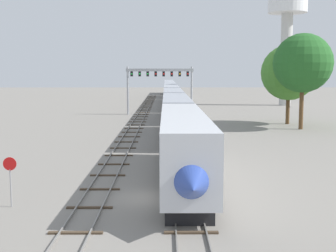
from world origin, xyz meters
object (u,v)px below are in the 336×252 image
object	(u,v)px
stop_sign	(10,175)
trackside_tree_mid	(303,63)
passenger_train	(171,96)
trackside_tree_left	(289,73)
signal_gantry	(160,79)
water_tower	(287,16)

from	to	relation	value
stop_sign	trackside_tree_mid	world-z (taller)	trackside_tree_mid
passenger_train	trackside_tree_left	xyz separation A→B (m)	(16.85, -28.77, 4.94)
signal_gantry	trackside_tree_left	xyz separation A→B (m)	(19.10, -15.06, 1.17)
signal_gantry	stop_sign	distance (m)	56.93
passenger_train	trackside_tree_mid	world-z (taller)	trackside_tree_mid
stop_sign	signal_gantry	bearing A→B (deg)	82.15
trackside_tree_mid	trackside_tree_left	bearing A→B (deg)	91.13
passenger_train	trackside_tree_left	distance (m)	33.70
passenger_train	water_tower	size ratio (longest dim) A/B	5.69
passenger_train	signal_gantry	xyz separation A→B (m)	(-2.25, -13.71, 3.77)
stop_sign	trackside_tree_left	distance (m)	49.47
water_tower	trackside_tree_mid	distance (m)	46.57
signal_gantry	trackside_tree_mid	xyz separation A→B (m)	(19.22, -21.25, 2.42)
stop_sign	trackside_tree_mid	xyz separation A→B (m)	(26.97, 34.97, 6.94)
water_tower	trackside_tree_left	xyz separation A→B (m)	(-9.60, -37.95, -12.65)
trackside_tree_mid	signal_gantry	bearing A→B (deg)	132.13
signal_gantry	trackside_tree_left	world-z (taller)	trackside_tree_left
water_tower	trackside_tree_mid	xyz separation A→B (m)	(-9.48, -44.14, -11.40)
stop_sign	trackside_tree_mid	bearing A→B (deg)	52.36
passenger_train	signal_gantry	bearing A→B (deg)	-99.32
trackside_tree_left	stop_sign	bearing A→B (deg)	-123.11
passenger_train	water_tower	bearing A→B (deg)	19.15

